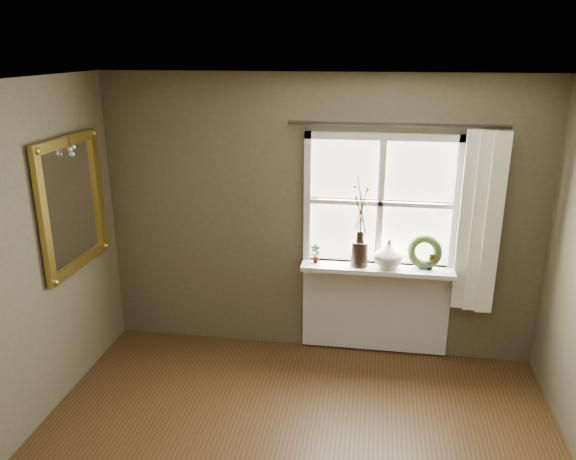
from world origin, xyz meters
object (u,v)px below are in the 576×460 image
(wreath, at_px, (424,255))
(gilt_mirror, at_px, (72,204))
(dark_jug, at_px, (359,254))
(cream_vase, at_px, (389,254))

(wreath, xyz_separation_m, gilt_mirror, (-2.92, -0.67, 0.54))
(dark_jug, xyz_separation_m, wreath, (0.57, 0.04, 0.00))
(dark_jug, distance_m, cream_vase, 0.26)
(dark_jug, distance_m, wreath, 0.57)
(dark_jug, bearing_deg, gilt_mirror, -164.99)
(cream_vase, height_order, gilt_mirror, gilt_mirror)
(wreath, bearing_deg, dark_jug, -162.35)
(gilt_mirror, bearing_deg, dark_jug, 15.01)
(dark_jug, bearing_deg, cream_vase, 0.00)
(gilt_mirror, bearing_deg, wreath, 12.91)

